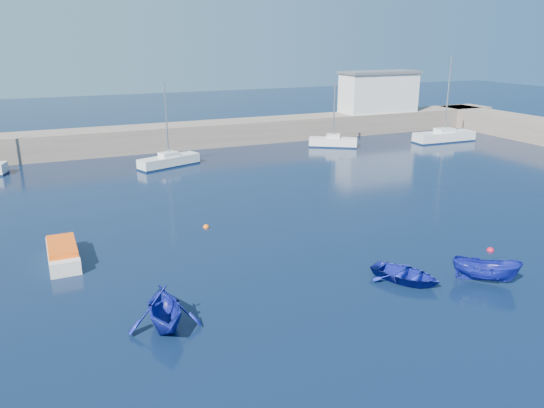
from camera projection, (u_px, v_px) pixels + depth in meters
name	position (u px, v px, depth m)	size (l,w,h in m)	color
ground	(411.00, 377.00, 19.58)	(220.00, 220.00, 0.00)	#0B1932
back_wall	(153.00, 138.00, 59.36)	(96.00, 4.50, 2.60)	#7A6A5D
right_arm	(540.00, 131.00, 64.07)	(4.50, 32.00, 2.60)	#7A6A5D
harbor_office	(379.00, 93.00, 69.77)	(10.00, 4.00, 5.00)	silver
sailboat_6	(169.00, 161.00, 51.63)	(6.36, 3.71, 8.06)	silver
sailboat_7	(333.00, 142.00, 60.98)	(5.39, 4.22, 7.29)	silver
sailboat_8	(444.00, 136.00, 64.04)	(7.84, 2.38, 10.11)	silver
motorboat_1	(63.00, 253.00, 29.57)	(1.61, 4.48, 1.09)	silver
dinghy_center	(406.00, 275.00, 27.21)	(2.58, 3.61, 0.75)	#151E95
dinghy_left	(164.00, 308.00, 22.68)	(3.11, 3.61, 1.90)	#151E95
dinghy_right	(486.00, 270.00, 27.05)	(1.26, 3.36, 1.30)	#151E95
buoy_1	(490.00, 251.00, 31.26)	(0.42, 0.42, 0.42)	red
buoy_3	(206.00, 227.00, 35.11)	(0.41, 0.41, 0.41)	#FF610D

